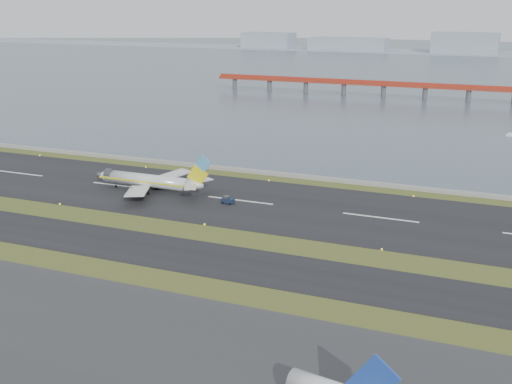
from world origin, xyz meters
TOP-DOWN VIEW (x-y plane):
  - ground at (0.00, 0.00)m, footprint 1000.00×1000.00m
  - apron_strip at (0.00, -55.00)m, footprint 1000.00×50.00m
  - taxiway_strip at (0.00, -12.00)m, footprint 1000.00×18.00m
  - runway_strip at (0.00, 30.00)m, footprint 1000.00×45.00m
  - seawall at (0.00, 60.00)m, footprint 1000.00×2.50m
  - bay_water at (0.00, 460.00)m, footprint 1400.00×800.00m
  - red_pier at (20.00, 250.00)m, footprint 260.00×5.00m
  - far_shoreline at (13.62, 620.00)m, footprint 1400.00×80.00m
  - airliner at (-27.75, 27.80)m, footprint 38.52×32.89m
  - pushback_tug at (-2.08, 26.05)m, footprint 3.53×2.21m

SIDE VIEW (x-z plane):
  - ground at x=0.00m, z-range 0.00..0.00m
  - bay_water at x=0.00m, z-range -0.65..0.65m
  - apron_strip at x=0.00m, z-range 0.00..0.10m
  - taxiway_strip at x=0.00m, z-range 0.00..0.10m
  - runway_strip at x=0.00m, z-range 0.00..0.10m
  - seawall at x=0.00m, z-range 0.00..1.00m
  - pushback_tug at x=-2.08m, z-range -0.03..2.16m
  - airliner at x=-27.75m, z-range -2.94..9.86m
  - far_shoreline at x=13.62m, z-range -24.18..36.32m
  - red_pier at x=20.00m, z-range 2.18..12.38m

